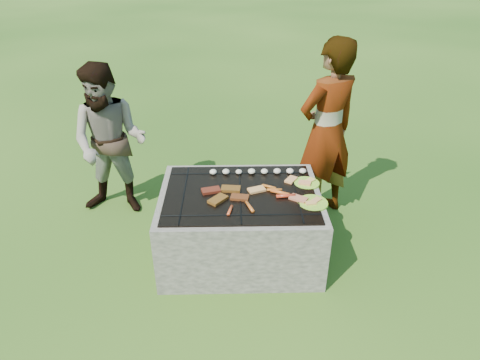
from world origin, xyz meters
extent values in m
plane|color=#204711|center=(0.00, 0.00, 0.00)|extent=(60.00, 60.00, 0.00)
cube|color=#A49B91|center=(0.00, 0.41, 0.30)|extent=(1.30, 0.18, 0.60)
cube|color=#9C938A|center=(0.00, -0.41, 0.30)|extent=(1.30, 0.18, 0.60)
cube|color=#9F988D|center=(-0.56, 0.00, 0.30)|extent=(0.18, 0.64, 0.60)
cube|color=#A19A8F|center=(0.56, 0.00, 0.30)|extent=(0.18, 0.64, 0.60)
cube|color=black|center=(0.00, 0.00, 0.24)|extent=(0.94, 0.64, 0.48)
sphere|color=#FF5914|center=(0.00, 0.00, 0.46)|extent=(0.10, 0.10, 0.10)
cube|color=black|center=(0.00, 0.00, 0.61)|extent=(1.20, 0.90, 0.01)
cylinder|color=black|center=(-0.45, 0.00, 0.61)|extent=(0.01, 0.88, 0.01)
cylinder|color=black|center=(0.00, 0.00, 0.61)|extent=(0.01, 0.88, 0.01)
cylinder|color=black|center=(0.45, 0.00, 0.61)|extent=(0.01, 0.88, 0.01)
cylinder|color=black|center=(0.00, -0.32, 0.61)|extent=(1.18, 0.01, 0.01)
cylinder|color=black|center=(0.00, 0.32, 0.61)|extent=(1.18, 0.01, 0.01)
ellipsoid|color=#F2E7CD|center=(-0.23, 0.31, 0.63)|extent=(0.06, 0.06, 0.04)
ellipsoid|color=beige|center=(-0.12, 0.31, 0.63)|extent=(0.06, 0.06, 0.04)
ellipsoid|color=beige|center=(0.00, 0.31, 0.63)|extent=(0.06, 0.06, 0.04)
ellipsoid|color=beige|center=(0.11, 0.31, 0.63)|extent=(0.06, 0.06, 0.04)
ellipsoid|color=#ECE6C8|center=(0.22, 0.31, 0.63)|extent=(0.06, 0.06, 0.04)
ellipsoid|color=beige|center=(0.33, 0.31, 0.63)|extent=(0.06, 0.06, 0.04)
ellipsoid|color=white|center=(0.44, 0.31, 0.63)|extent=(0.06, 0.06, 0.04)
ellipsoid|color=beige|center=(0.55, 0.31, 0.63)|extent=(0.06, 0.06, 0.04)
cube|color=maroon|center=(-0.24, 0.02, 0.62)|extent=(0.17, 0.12, 0.02)
cube|color=#985A1B|center=(-0.08, 0.04, 0.62)|extent=(0.16, 0.10, 0.02)
cube|color=#9B611C|center=(-0.18, -0.12, 0.62)|extent=(0.17, 0.18, 0.02)
cube|color=brown|center=(-0.01, -0.09, 0.62)|extent=(0.15, 0.10, 0.02)
cylinder|color=orange|center=(0.24, 0.07, 0.62)|extent=(0.12, 0.07, 0.02)
cylinder|color=orange|center=(0.28, 0.02, 0.62)|extent=(0.12, 0.02, 0.02)
cylinder|color=orange|center=(0.32, -0.03, 0.63)|extent=(0.15, 0.10, 0.03)
cylinder|color=red|center=(0.36, -0.08, 0.63)|extent=(0.15, 0.04, 0.03)
cylinder|color=orange|center=(0.07, -0.23, 0.63)|extent=(0.07, 0.14, 0.03)
cylinder|color=#E05825|center=(-0.08, -0.27, 0.62)|extent=(0.05, 0.12, 0.02)
cube|color=#CFBC6A|center=(0.13, 0.03, 0.62)|extent=(0.16, 0.12, 0.02)
cube|color=tan|center=(0.45, -0.11, 0.62)|extent=(0.16, 0.14, 0.02)
cube|color=#E4C974|center=(0.43, 0.19, 0.62)|extent=(0.12, 0.14, 0.02)
cylinder|color=#B5E637|center=(0.56, 0.15, 0.61)|extent=(0.26, 0.26, 0.01)
cube|color=tan|center=(0.54, 0.13, 0.62)|extent=(0.12, 0.09, 0.02)
cube|color=#F1DC7B|center=(0.59, 0.17, 0.62)|extent=(0.10, 0.10, 0.01)
cylinder|color=#CBDD34|center=(0.56, -0.16, 0.61)|extent=(0.27, 0.27, 0.01)
cube|color=tan|center=(0.54, -0.18, 0.62)|extent=(0.09, 0.06, 0.01)
cube|color=#E7C176|center=(0.59, -0.14, 0.62)|extent=(0.09, 0.09, 0.01)
imported|color=#A79A8B|center=(0.80, 0.65, 0.85)|extent=(0.74, 0.66, 1.71)
imported|color=#A19186|center=(-1.19, 0.72, 0.74)|extent=(0.78, 0.64, 1.48)
camera|label=1|loc=(-0.07, -2.93, 2.40)|focal=32.00mm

